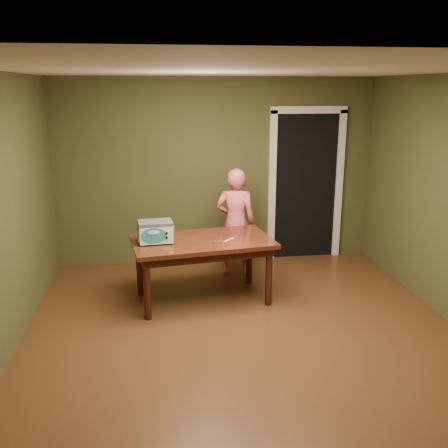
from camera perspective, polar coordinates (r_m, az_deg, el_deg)
The scene contains 8 objects.
floor at distance 5.12m, azimuth 2.64°, elevation -13.26°, with size 5.00×5.00×0.00m, color #562E18.
room_shell at distance 4.56m, azimuth 2.90°, elevation 5.93°, with size 4.52×5.02×2.61m.
doorway at distance 7.64m, azimuth 8.64°, elevation 4.64°, with size 1.10×0.66×2.25m.
dining_table at distance 5.81m, azimuth -2.49°, elevation -2.72°, with size 1.71×1.12×0.75m.
toy_oven at distance 5.68m, azimuth -7.83°, elevation -0.80°, with size 0.42×0.30×0.25m.
baking_pan at distance 5.64m, azimuth -0.73°, elevation -2.09°, with size 0.10×0.10×0.02m.
spatula at distance 5.75m, azimuth 0.58°, elevation -1.81°, with size 0.18×0.03×0.01m, color #E2CB62.
child at distance 6.59m, azimuth 1.32°, elevation 0.17°, with size 0.53×0.35×1.45m, color #F06273.
Camera 1 is at (-0.83, -4.42, 2.45)m, focal length 40.00 mm.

